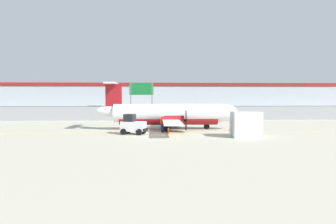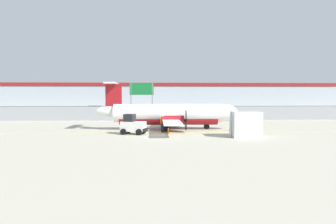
{
  "view_description": "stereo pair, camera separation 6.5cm",
  "coord_description": "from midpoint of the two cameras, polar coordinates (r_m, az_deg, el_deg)",
  "views": [
    {
      "loc": [
        -1.39,
        -29.46,
        3.56
      ],
      "look_at": [
        0.52,
        5.99,
        1.8
      ],
      "focal_mm": 35.0,
      "sensor_mm": 36.0,
      "label": 1
    },
    {
      "loc": [
        -1.33,
        -29.47,
        3.56
      ],
      "look_at": [
        0.52,
        5.99,
        1.8
      ],
      "focal_mm": 35.0,
      "sensor_mm": 36.0,
      "label": 2
    }
  ],
  "objects": [
    {
      "name": "parked_car_1",
      "position": [
        58.89,
        -6.78,
        0.22
      ],
      "size": [
        4.25,
        2.1,
        1.58
      ],
      "rotation": [
        0.0,
        0.0,
        0.03
      ],
      "color": "silver",
      "rests_on": "parking_lot_strip"
    },
    {
      "name": "baggage_tug",
      "position": [
        30.42,
        -6.21,
        -2.28
      ],
      "size": [
        2.55,
        1.92,
        1.88
      ],
      "rotation": [
        0.0,
        0.0,
        -0.29
      ],
      "color": "silver",
      "rests_on": "ground"
    },
    {
      "name": "perimeter_fence",
      "position": [
        47.55,
        -1.45,
        -0.11
      ],
      "size": [
        98.0,
        0.1,
        2.1
      ],
      "color": "gray",
      "rests_on": "ground"
    },
    {
      "name": "commuter_airplane",
      "position": [
        34.57,
        0.49,
        -0.41
      ],
      "size": [
        15.07,
        16.02,
        4.92
      ],
      "rotation": [
        0.0,
        0.0,
        -0.01
      ],
      "color": "white",
      "rests_on": "ground"
    },
    {
      "name": "traffic_cone_near_right",
      "position": [
        34.91,
        -8.28,
        -2.53
      ],
      "size": [
        0.36,
        0.36,
        0.64
      ],
      "color": "orange",
      "rests_on": "ground"
    },
    {
      "name": "traffic_cone_far_right",
      "position": [
        30.47,
        11.78,
        -3.34
      ],
      "size": [
        0.36,
        0.36,
        0.64
      ],
      "color": "orange",
      "rests_on": "ground"
    },
    {
      "name": "parked_car_3",
      "position": [
        66.42,
        8.47,
        0.5
      ],
      "size": [
        4.34,
        2.32,
        1.58
      ],
      "rotation": [
        0.0,
        0.0,
        3.04
      ],
      "color": "navy",
      "rests_on": "parking_lot_strip"
    },
    {
      "name": "background_building",
      "position": [
        77.47,
        -2.09,
        2.61
      ],
      "size": [
        91.0,
        8.1,
        6.5
      ],
      "color": "#A8B2BC",
      "rests_on": "ground"
    },
    {
      "name": "parked_car_2",
      "position": [
        53.86,
        3.03,
        -0.01
      ],
      "size": [
        4.21,
        2.03,
        1.58
      ],
      "rotation": [
        0.0,
        0.0,
        0.01
      ],
      "color": "#19662D",
      "rests_on": "parking_lot_strip"
    },
    {
      "name": "parked_car_0",
      "position": [
        64.04,
        -12.68,
        0.38
      ],
      "size": [
        4.35,
        2.32,
        1.58
      ],
      "rotation": [
        0.0,
        0.0,
        -0.1
      ],
      "color": "black",
      "rests_on": "parking_lot_strip"
    },
    {
      "name": "ground_crew_worker",
      "position": [
        31.8,
        -1.02,
        -1.86
      ],
      "size": [
        0.5,
        0.47,
        1.7
      ],
      "rotation": [
        0.0,
        0.0,
        5.32
      ],
      "color": "#191E4C",
      "rests_on": "ground"
    },
    {
      "name": "ground_plane",
      "position": [
        31.69,
        -0.62,
        -3.6
      ],
      "size": [
        140.0,
        140.0,
        0.01
      ],
      "color": "#B2AD99"
    },
    {
      "name": "traffic_cone_near_left",
      "position": [
        34.14,
        10.78,
        -2.67
      ],
      "size": [
        0.36,
        0.36,
        0.64
      ],
      "color": "orange",
      "rests_on": "ground"
    },
    {
      "name": "parking_lot_strip",
      "position": [
        59.09,
        -1.77,
        -0.56
      ],
      "size": [
        98.0,
        17.0,
        0.12
      ],
      "color": "#38383A",
      "rests_on": "ground"
    },
    {
      "name": "highway_sign",
      "position": [
        49.47,
        -4.68,
        3.5
      ],
      "size": [
        3.6,
        0.14,
        5.5
      ],
      "color": "slate",
      "rests_on": "ground"
    },
    {
      "name": "traffic_cone_far_left",
      "position": [
        30.91,
        0.05,
        -3.19
      ],
      "size": [
        0.36,
        0.36,
        0.64
      ],
      "color": "orange",
      "rests_on": "ground"
    },
    {
      "name": "cargo_container",
      "position": [
        28.99,
        13.34,
        -2.1
      ],
      "size": [
        2.46,
        2.08,
        2.2
      ],
      "rotation": [
        0.0,
        0.0,
        -0.03
      ],
      "color": "silver",
      "rests_on": "ground"
    }
  ]
}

